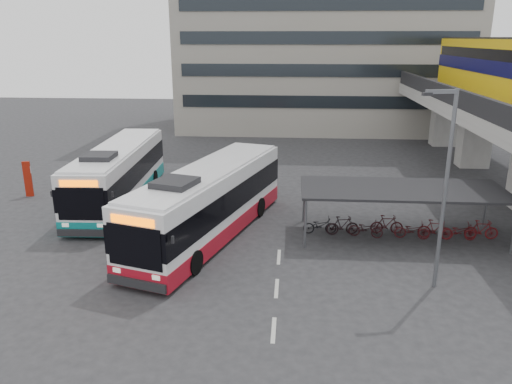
# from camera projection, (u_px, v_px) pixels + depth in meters

# --- Properties ---
(ground) EXTENTS (120.00, 120.00, 0.00)m
(ground) POSITION_uv_depth(u_px,v_px,m) (225.00, 255.00, 23.11)
(ground) COLOR #28282B
(ground) RESTS_ON ground
(viaduct) EXTENTS (8.00, 32.00, 9.68)m
(viaduct) POSITION_uv_depth(u_px,v_px,m) (507.00, 92.00, 32.76)
(viaduct) COLOR gray
(viaduct) RESTS_ON ground
(bike_shelter) EXTENTS (10.00, 4.00, 2.54)m
(bike_shelter) POSITION_uv_depth(u_px,v_px,m) (400.00, 212.00, 24.98)
(bike_shelter) COLOR #595B60
(bike_shelter) RESTS_ON ground
(office_block) EXTENTS (30.00, 15.00, 25.00)m
(office_block) POSITION_uv_depth(u_px,v_px,m) (324.00, 9.00, 53.24)
(office_block) COLOR gray
(office_block) RESTS_ON ground
(road_markings) EXTENTS (0.15, 7.60, 0.01)m
(road_markings) POSITION_uv_depth(u_px,v_px,m) (277.00, 288.00, 20.08)
(road_markings) COLOR beige
(road_markings) RESTS_ON ground
(bus_main) EXTENTS (6.45, 13.16, 3.82)m
(bus_main) POSITION_uv_depth(u_px,v_px,m) (209.00, 203.00, 24.88)
(bus_main) COLOR white
(bus_main) RESTS_ON ground
(bus_teal) EXTENTS (3.23, 12.62, 3.70)m
(bus_teal) POSITION_uv_depth(u_px,v_px,m) (119.00, 174.00, 30.21)
(bus_teal) COLOR white
(bus_teal) RESTS_ON ground
(pedestrian) EXTENTS (0.69, 0.75, 1.73)m
(pedestrian) POSITION_uv_depth(u_px,v_px,m) (206.00, 240.00, 22.60)
(pedestrian) COLOR black
(pedestrian) RESTS_ON ground
(lamp_post) EXTENTS (1.38, 0.46, 7.91)m
(lamp_post) POSITION_uv_depth(u_px,v_px,m) (444.00, 180.00, 18.92)
(lamp_post) COLOR #595B60
(lamp_post) RESTS_ON ground
(sign_totem_north) EXTENTS (0.49, 0.22, 2.27)m
(sign_totem_north) POSITION_uv_depth(u_px,v_px,m) (28.00, 178.00, 31.36)
(sign_totem_north) COLOR #961709
(sign_totem_north) RESTS_ON ground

